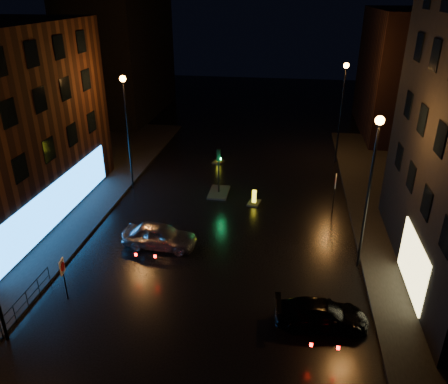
% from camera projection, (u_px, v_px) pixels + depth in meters
% --- Properties ---
extents(ground, '(120.00, 120.00, 0.00)m').
position_uv_depth(ground, '(194.00, 327.00, 19.55)').
color(ground, black).
rests_on(ground, ground).
extents(pavement_left, '(12.00, 44.00, 0.15)m').
position_uv_depth(pavement_left, '(12.00, 218.00, 28.61)').
color(pavement_left, black).
rests_on(pavement_left, ground).
extents(building_far_left, '(8.00, 16.00, 14.00)m').
position_uv_depth(building_far_left, '(121.00, 53.00, 50.10)').
color(building_far_left, black).
rests_on(building_far_left, ground).
extents(building_far_right, '(8.00, 14.00, 12.00)m').
position_uv_depth(building_far_right, '(408.00, 73.00, 43.55)').
color(building_far_right, black).
rests_on(building_far_right, ground).
extents(street_lamp_lfar, '(0.44, 0.44, 8.37)m').
position_uv_depth(street_lamp_lfar, '(126.00, 116.00, 30.79)').
color(street_lamp_lfar, black).
rests_on(street_lamp_lfar, ground).
extents(street_lamp_rnear, '(0.44, 0.44, 8.37)m').
position_uv_depth(street_lamp_rnear, '(372.00, 172.00, 21.48)').
color(street_lamp_rnear, black).
rests_on(street_lamp_rnear, ground).
extents(street_lamp_rfar, '(0.44, 0.44, 8.37)m').
position_uv_depth(street_lamp_rfar, '(342.00, 98.00, 35.79)').
color(street_lamp_rfar, black).
rests_on(street_lamp_rfar, ground).
extents(traffic_signal, '(1.40, 2.40, 3.45)m').
position_uv_depth(traffic_signal, '(219.00, 187.00, 32.03)').
color(traffic_signal, black).
rests_on(traffic_signal, ground).
extents(guard_railing, '(0.05, 6.04, 1.00)m').
position_uv_depth(guard_railing, '(14.00, 310.00, 19.45)').
color(guard_railing, black).
rests_on(guard_railing, ground).
extents(silver_hatchback, '(4.37, 1.94, 1.46)m').
position_uv_depth(silver_hatchback, '(160.00, 236.00, 25.30)').
color(silver_hatchback, '#9C9DA3').
rests_on(silver_hatchback, ground).
extents(dark_sedan, '(4.25, 1.98, 1.20)m').
position_uv_depth(dark_sedan, '(321.00, 314.00, 19.41)').
color(dark_sedan, black).
rests_on(dark_sedan, ground).
extents(bollard_near, '(0.96, 1.28, 1.02)m').
position_uv_depth(bollard_near, '(254.00, 201.00, 30.60)').
color(bollard_near, black).
rests_on(bollard_near, ground).
extents(bollard_far, '(1.03, 1.28, 0.98)m').
position_uv_depth(bollard_far, '(218.00, 160.00, 37.84)').
color(bollard_far, black).
rests_on(bollard_far, ground).
extents(road_sign_left, '(0.15, 0.55, 2.27)m').
position_uv_depth(road_sign_left, '(63.00, 270.00, 20.56)').
color(road_sign_left, black).
rests_on(road_sign_left, ground).
extents(road_sign_right, '(0.13, 0.63, 2.59)m').
position_uv_depth(road_sign_right, '(335.00, 184.00, 28.96)').
color(road_sign_right, black).
rests_on(road_sign_right, ground).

